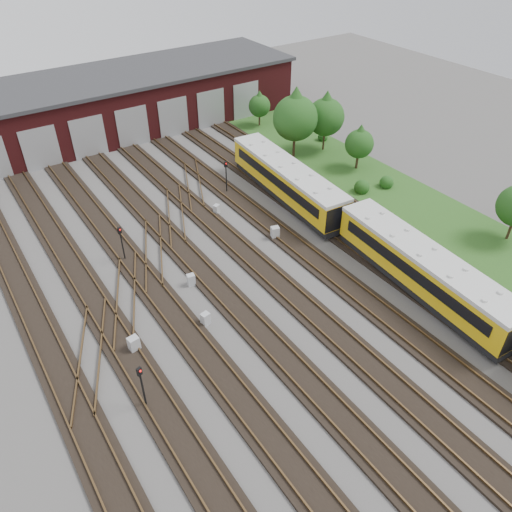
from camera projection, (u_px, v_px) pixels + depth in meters
ground at (300, 337)px, 32.75m from camera, size 120.00×120.00×0.00m
track_network at (293, 332)px, 33.00m from camera, size 30.40×70.00×0.33m
maintenance_shed at (86, 108)px, 57.30m from camera, size 51.00×12.50×6.35m
grass_verge at (391, 193)px, 47.89m from camera, size 8.00×55.00×0.05m
metro_train at (423, 270)px, 35.29m from camera, size 3.88×47.58×3.19m
signal_mast_0 at (142, 382)px, 27.19m from camera, size 0.31×0.29×3.24m
signal_mast_1 at (121, 239)px, 38.25m from camera, size 0.28×0.26×3.09m
signal_mast_2 at (226, 173)px, 46.77m from camera, size 0.30×0.28×3.28m
signal_mast_3 at (303, 193)px, 43.79m from camera, size 0.27×0.26×3.32m
relay_cabinet_0 at (134, 344)px, 31.50m from camera, size 0.73×0.63×1.10m
relay_cabinet_1 at (191, 280)px, 36.74m from camera, size 0.62×0.55×0.93m
relay_cabinet_2 at (205, 319)px, 33.45m from camera, size 0.65×0.58×0.94m
relay_cabinet_3 at (217, 209)px, 44.76m from camera, size 0.66×0.61×0.87m
relay_cabinet_4 at (275, 233)px, 41.55m from camera, size 0.78×0.71×1.09m
tree_0 at (296, 113)px, 51.23m from camera, size 4.66×4.66×7.73m
tree_1 at (259, 103)px, 59.65m from camera, size 2.61×2.61×4.33m
tree_2 at (326, 113)px, 53.20m from camera, size 4.01×4.01×6.65m
tree_3 at (360, 141)px, 50.26m from camera, size 2.91×2.91×4.82m
bush_0 at (362, 185)px, 47.69m from camera, size 1.46×1.46×1.46m
bush_1 at (387, 181)px, 48.52m from camera, size 1.36×1.36×1.36m
bush_2 at (323, 136)px, 57.45m from camera, size 1.12×1.12×1.12m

